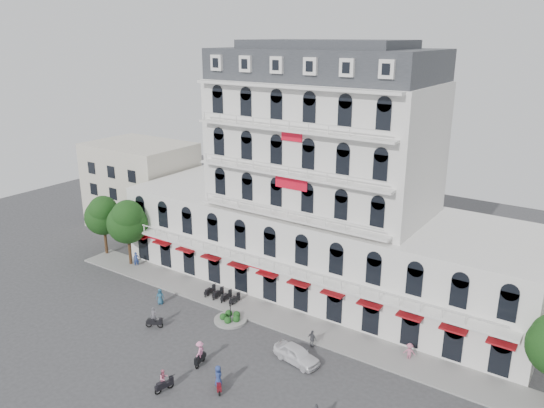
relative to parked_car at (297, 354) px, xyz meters
The scene contains 17 objects.
ground 6.99m from the parked_car, 145.70° to the right, with size 120.00×120.00×0.00m, color #38383A.
sidewalk 7.70m from the parked_car, 138.49° to the left, with size 53.00×4.00×0.16m, color gray.
main_building 17.79m from the parked_car, 112.19° to the left, with size 45.00×15.00×25.80m.
flank_building_west 39.55m from the parked_car, 155.77° to the left, with size 14.00×10.00×12.00m, color beige.
traffic_island 9.00m from the parked_car, 166.60° to the left, with size 3.20×3.20×1.60m.
parked_scooter_row 13.06m from the parked_car, 158.01° to the left, with size 4.40×1.80×1.10m, color black, non-canonical shape.
tree_west_outer 32.59m from the parked_car, 169.17° to the left, with size 4.50×4.48×7.76m.
tree_west_inner 27.71m from the parked_car, 168.23° to the left, with size 4.76×4.76×8.25m.
parked_car is the anchor object (origin of this frame).
rider_west 14.20m from the parked_car, 168.24° to the right, with size 1.55×1.03×2.11m.
rider_southwest 11.07m from the parked_car, 125.17° to the right, with size 0.71×1.68×1.94m.
rider_east 7.27m from the parked_car, 114.13° to the right, with size 1.30×1.32×2.21m.
rider_center 8.06m from the parked_car, 142.69° to the right, with size 0.88×1.68×2.19m.
pedestrian_left 16.80m from the parked_car, behind, with size 0.81×0.53×1.67m, color #275676.
pedestrian_mid 2.69m from the parked_car, 90.92° to the left, with size 0.95×0.40×1.62m, color #57585F.
pedestrian_right 9.53m from the parked_car, 35.84° to the left, with size 1.02×0.59×1.58m, color #BF6581.
pedestrian_far 26.34m from the parked_car, 167.76° to the left, with size 0.67×0.44×1.83m, color navy.
Camera 1 is at (25.71, -28.97, 26.28)m, focal length 35.00 mm.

